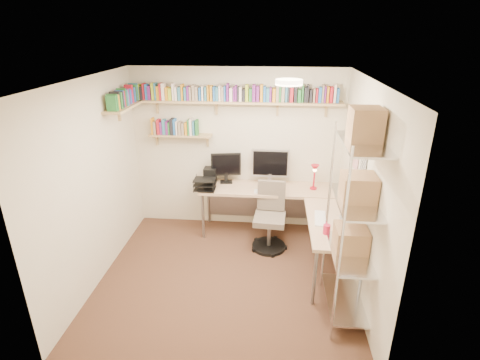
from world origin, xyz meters
name	(u,v)px	position (x,y,z in m)	size (l,w,h in m)	color
ground	(226,277)	(0.00, 0.00, 0.00)	(3.20, 3.20, 0.00)	#44271D
room_shell	(225,165)	(0.00, 0.00, 1.55)	(3.24, 3.04, 2.52)	beige
wall_shelves	(206,102)	(-0.43, 1.30, 2.02)	(3.12, 1.09, 0.80)	tan
corner_desk	(273,195)	(0.57, 0.96, 0.76)	(2.24, 2.00, 1.33)	tan
office_chair	(270,221)	(0.54, 0.81, 0.42)	(0.52, 0.53, 0.99)	black
wire_rack	(357,200)	(1.42, -0.45, 1.38)	(0.45, 0.91, 2.32)	silver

